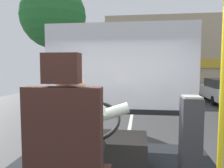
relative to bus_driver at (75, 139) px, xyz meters
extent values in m
cube|color=#383838|center=(0.13, 9.20, -1.56)|extent=(18.00, 44.00, 0.05)
cube|color=silver|center=(0.13, 9.20, -1.53)|extent=(0.12, 39.60, 0.00)
cube|color=#381E19|center=(0.00, -0.23, 0.07)|extent=(0.48, 0.10, 0.66)
cube|color=#381E19|center=(0.00, -0.23, 0.51)|extent=(0.22, 0.10, 0.18)
cylinder|color=black|center=(0.09, 0.11, -0.18)|extent=(0.16, 0.51, 0.16)
cylinder|color=black|center=(-0.09, 0.11, -0.18)|extent=(0.16, 0.51, 0.16)
cylinder|color=silver|center=(0.00, -0.07, 0.01)|extent=(0.33, 0.33, 0.55)
cube|color=#70934C|center=(0.00, 0.10, 0.07)|extent=(0.06, 0.01, 0.34)
sphere|color=tan|center=(0.00, -0.07, 0.37)|extent=(0.21, 0.21, 0.21)
cylinder|color=silver|center=(0.09, 0.20, 0.10)|extent=(0.60, 0.23, 0.25)
cylinder|color=silver|center=(-0.09, 0.20, 0.10)|extent=(0.60, 0.23, 0.25)
cube|color=#282623|center=(0.00, 1.08, -0.53)|extent=(1.10, 0.56, 0.40)
cylinder|color=black|center=(0.00, 0.68, -0.21)|extent=(0.07, 0.29, 0.44)
torus|color=black|center=(0.00, 0.57, -0.01)|extent=(0.56, 0.50, 0.31)
cylinder|color=black|center=(0.00, 0.57, -0.01)|extent=(0.16, 0.15, 0.10)
cylinder|color=yellow|center=(1.09, 0.29, 0.42)|extent=(0.04, 0.04, 2.30)
cube|color=#333338|center=(1.00, 0.86, -0.27)|extent=(0.20, 0.23, 0.92)
cube|color=#9E9993|center=(1.00, 0.86, 0.20)|extent=(0.18, 0.21, 0.02)
cube|color=silver|center=(0.13, 2.02, 0.52)|extent=(2.50, 0.01, 1.40)
cube|color=black|center=(0.13, 2.02, -0.22)|extent=(2.50, 0.08, 0.08)
cylinder|color=#4C3828|center=(-3.21, 7.49, 0.11)|extent=(0.34, 0.34, 3.29)
sphere|color=#256C2D|center=(-3.21, 7.49, 2.65)|extent=(2.74, 2.74, 2.74)
cube|color=tan|center=(4.39, 16.75, 1.29)|extent=(12.96, 5.27, 5.65)
cube|color=gold|center=(4.39, 14.05, 0.72)|extent=(12.44, 0.12, 0.60)
cube|color=silver|center=(5.24, 11.78, -0.98)|extent=(1.96, 4.35, 0.61)
cylinder|color=black|center=(4.31, 13.13, -1.28)|extent=(0.14, 0.50, 0.50)
cylinder|color=black|center=(4.31, 10.43, -1.28)|extent=(0.14, 0.50, 0.50)
cube|color=maroon|center=(5.06, 16.39, -1.01)|extent=(1.72, 4.43, 0.58)
cube|color=#282D33|center=(5.06, 16.12, -0.50)|extent=(1.41, 2.44, 0.44)
cylinder|color=black|center=(5.88, 17.76, -1.30)|extent=(0.14, 0.47, 0.47)
cylinder|color=black|center=(4.25, 17.76, -1.30)|extent=(0.14, 0.47, 0.47)
cylinder|color=black|center=(5.88, 15.01, -1.30)|extent=(0.14, 0.47, 0.47)
cylinder|color=black|center=(4.25, 15.01, -1.30)|extent=(0.14, 0.47, 0.47)
cube|color=silver|center=(5.05, 21.25, -0.97)|extent=(1.74, 3.99, 0.62)
cube|color=#282D33|center=(5.05, 21.01, -0.43)|extent=(1.42, 2.19, 0.47)
cylinder|color=black|center=(5.87, 22.48, -1.28)|extent=(0.14, 0.51, 0.51)
cylinder|color=black|center=(4.22, 22.48, -1.28)|extent=(0.14, 0.51, 0.51)
cylinder|color=black|center=(5.87, 20.01, -1.28)|extent=(0.14, 0.51, 0.51)
cylinder|color=black|center=(4.22, 20.01, -1.28)|extent=(0.14, 0.51, 0.51)
camera|label=1|loc=(0.46, -1.46, 0.52)|focal=34.69mm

